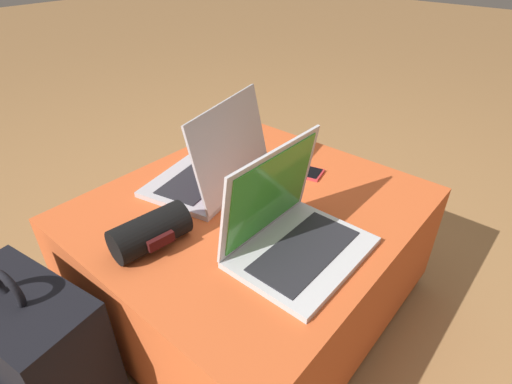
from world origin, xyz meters
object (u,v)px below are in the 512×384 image
(laptop_far, at_px, (214,167))
(cell_phone, at_px, (299,170))
(wrist_brace, at_px, (150,231))
(laptop_near, at_px, (292,231))
(backpack, at_px, (37,362))

(laptop_far, relative_size, cell_phone, 2.43)
(laptop_far, bearing_deg, cell_phone, 132.27)
(wrist_brace, bearing_deg, laptop_far, 16.78)
(laptop_near, xyz_separation_m, laptop_far, (0.09, 0.35, 0.00))
(laptop_far, xyz_separation_m, wrist_brace, (-0.30, -0.09, -0.01))
(cell_phone, xyz_separation_m, wrist_brace, (-0.52, 0.07, 0.04))
(laptop_far, xyz_separation_m, cell_phone, (0.22, -0.16, -0.05))
(cell_phone, bearing_deg, backpack, -23.58)
(laptop_far, xyz_separation_m, backpack, (-0.61, -0.01, -0.26))
(backpack, xyz_separation_m, wrist_brace, (0.31, -0.08, 0.24))
(backpack, bearing_deg, cell_phone, 71.38)
(backpack, distance_m, wrist_brace, 0.40)
(backpack, bearing_deg, laptop_far, 82.38)
(cell_phone, relative_size, backpack, 0.34)
(backpack, relative_size, wrist_brace, 2.41)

